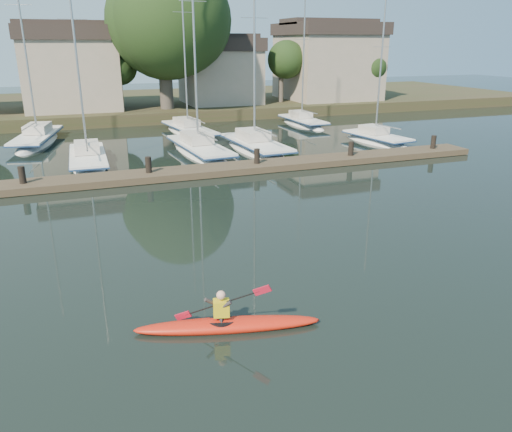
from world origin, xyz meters
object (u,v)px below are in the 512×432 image
object	(u,v)px
dock	(205,171)
sailboat_4	(376,145)
sailboat_5	(38,146)
sailboat_7	(303,127)
kayak	(227,323)
sailboat_3	(256,154)
sailboat_1	(89,167)
sailboat_6	(189,136)
sailboat_2	(200,157)

from	to	relation	value
dock	sailboat_4	bearing A→B (deg)	18.40
sailboat_5	sailboat_7	xyz separation A→B (m)	(21.26, 0.85, 0.01)
kayak	sailboat_5	xyz separation A→B (m)	(-5.43, 28.10, -0.38)
sailboat_3	sailboat_5	bearing A→B (deg)	145.87
sailboat_4	sailboat_5	world-z (taller)	sailboat_5
sailboat_1	sailboat_6	bearing A→B (deg)	46.14
dock	sailboat_3	xyz separation A→B (m)	(4.73, 4.83, -0.42)
sailboat_4	sailboat_6	size ratio (longest dim) A/B	0.75
kayak	sailboat_5	world-z (taller)	sailboat_5
kayak	sailboat_4	world-z (taller)	sailboat_4
sailboat_5	sailboat_7	bearing A→B (deg)	13.01
sailboat_3	sailboat_5	xyz separation A→B (m)	(-13.62, 8.08, 0.02)
sailboat_5	sailboat_7	distance (m)	21.28
sailboat_4	sailboat_5	xyz separation A→B (m)	(-22.76, 8.30, -0.01)
sailboat_5	sailboat_3	bearing A→B (deg)	-19.96
dock	sailboat_1	distance (m)	7.58
dock	sailboat_5	world-z (taller)	sailboat_5
dock	sailboat_3	size ratio (longest dim) A/B	2.39
kayak	sailboat_1	size ratio (longest dim) A/B	0.34
sailboat_4	sailboat_3	bearing A→B (deg)	170.40
dock	sailboat_6	xyz separation A→B (m)	(2.10, 12.77, -0.38)
sailboat_2	sailboat_3	world-z (taller)	sailboat_2
sailboat_3	sailboat_6	bearing A→B (deg)	104.85
dock	sailboat_3	world-z (taller)	sailboat_3
dock	kayak	bearing A→B (deg)	-102.83
kayak	sailboat_6	distance (m)	28.51
sailboat_5	sailboat_6	size ratio (longest dim) A/B	1.03
kayak	dock	bearing A→B (deg)	91.26
sailboat_3	sailboat_4	world-z (taller)	sailboat_3
kayak	sailboat_2	xyz separation A→B (m)	(4.51, 20.47, -0.38)
sailboat_1	sailboat_5	world-z (taller)	sailboat_5
sailboat_4	sailboat_5	distance (m)	24.22
sailboat_1	sailboat_2	distance (m)	6.87
dock	sailboat_2	distance (m)	5.40
sailboat_6	sailboat_7	bearing A→B (deg)	-2.05
kayak	sailboat_3	bearing A→B (deg)	81.83
sailboat_6	sailboat_4	bearing A→B (deg)	-42.30
kayak	sailboat_7	size ratio (longest dim) A/B	0.38
dock	sailboat_6	distance (m)	12.94
kayak	sailboat_1	bearing A→B (deg)	110.78
sailboat_2	kayak	bearing A→B (deg)	-107.04
sailboat_7	sailboat_5	bearing A→B (deg)	-178.77
kayak	sailboat_1	distance (m)	20.18
kayak	sailboat_4	bearing A→B (deg)	62.90
sailboat_1	sailboat_5	bearing A→B (deg)	112.08
kayak	sailboat_2	size ratio (longest dim) A/B	0.30
sailboat_6	sailboat_5	bearing A→B (deg)	171.70
sailboat_5	kayak	bearing A→B (deg)	-68.33
sailboat_1	sailboat_7	world-z (taller)	sailboat_1
kayak	dock	size ratio (longest dim) A/B	0.14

